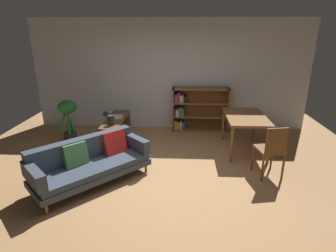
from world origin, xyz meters
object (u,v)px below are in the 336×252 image
at_px(fabric_couch, 90,161).
at_px(desk_speaker, 111,120).
at_px(media_console, 116,131).
at_px(dining_table, 245,120).
at_px(bookshelf, 197,109).
at_px(open_laptop, 114,116).
at_px(potted_floor_plant, 68,115).
at_px(dining_chair_near, 272,148).

bearing_deg(fabric_couch, desk_speaker, 87.68).
bearing_deg(media_console, dining_table, -5.50).
relative_size(fabric_couch, bookshelf, 1.36).
relative_size(dining_table, bookshelf, 0.92).
distance_m(media_console, open_laptop, 0.35).
bearing_deg(desk_speaker, media_console, 92.12).
height_order(desk_speaker, dining_table, dining_table).
bearing_deg(open_laptop, dining_table, -8.28).
xyz_separation_m(potted_floor_plant, bookshelf, (2.92, 0.92, -0.08)).
bearing_deg(fabric_couch, open_laptop, 90.63).
bearing_deg(media_console, open_laptop, 111.93).
height_order(dining_table, dining_chair_near, dining_chair_near).
bearing_deg(bookshelf, dining_chair_near, -63.84).
bearing_deg(dining_table, potted_floor_plant, 175.14).
relative_size(desk_speaker, bookshelf, 0.15).
relative_size(media_console, dining_chair_near, 1.48).
xyz_separation_m(media_console, dining_table, (2.78, -0.27, 0.41)).
bearing_deg(dining_chair_near, open_laptop, 153.54).
relative_size(fabric_couch, desk_speaker, 9.16).
xyz_separation_m(open_laptop, dining_table, (2.84, -0.41, 0.10)).
height_order(fabric_couch, bookshelf, bookshelf).
height_order(open_laptop, potted_floor_plant, potted_floor_plant).
height_order(fabric_couch, desk_speaker, desk_speaker).
xyz_separation_m(desk_speaker, dining_table, (2.77, 0.11, 0.03)).
relative_size(desk_speaker, dining_chair_near, 0.22).
height_order(fabric_couch, dining_table, dining_table).
xyz_separation_m(desk_speaker, dining_chair_near, (2.98, -1.00, -0.12)).
bearing_deg(open_laptop, dining_chair_near, -26.46).
height_order(media_console, desk_speaker, desk_speaker).
distance_m(open_laptop, dining_chair_near, 3.41).
relative_size(media_console, dining_table, 1.10).
xyz_separation_m(dining_table, dining_chair_near, (0.22, -1.11, -0.15)).
bearing_deg(fabric_couch, dining_chair_near, 5.66).
xyz_separation_m(fabric_couch, dining_chair_near, (3.03, 0.30, 0.17)).
xyz_separation_m(media_console, bookshelf, (1.84, 0.98, 0.26)).
xyz_separation_m(media_console, dining_chair_near, (3.00, -1.37, 0.26)).
relative_size(fabric_couch, media_console, 1.34).
height_order(potted_floor_plant, dining_table, potted_floor_plant).
bearing_deg(bookshelf, dining_table, -53.03).
xyz_separation_m(dining_table, bookshelf, (-0.94, 1.25, -0.15)).
bearing_deg(potted_floor_plant, desk_speaker, -21.69).
bearing_deg(open_laptop, desk_speaker, -82.06).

